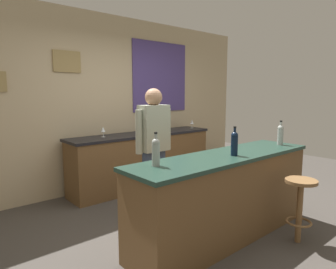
% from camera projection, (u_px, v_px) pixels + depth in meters
% --- Properties ---
extents(ground_plane, '(10.00, 10.00, 0.00)m').
position_uv_depth(ground_plane, '(197.00, 224.00, 3.58)').
color(ground_plane, '#423D38').
extents(back_wall, '(6.00, 0.09, 2.80)m').
position_uv_depth(back_wall, '(110.00, 102.00, 4.92)').
color(back_wall, tan).
rests_on(back_wall, ground_plane).
extents(bar_counter, '(2.36, 0.60, 0.92)m').
position_uv_depth(bar_counter, '(225.00, 196.00, 3.22)').
color(bar_counter, brown).
rests_on(bar_counter, ground_plane).
extents(side_counter, '(2.57, 0.56, 0.90)m').
position_uv_depth(side_counter, '(143.00, 160.00, 5.02)').
color(side_counter, brown).
rests_on(side_counter, ground_plane).
extents(bartender, '(0.52, 0.21, 1.62)m').
position_uv_depth(bartender, '(154.00, 145.00, 3.66)').
color(bartender, '#384766').
rests_on(bartender, ground_plane).
extents(bar_stool, '(0.32, 0.32, 0.68)m').
position_uv_depth(bar_stool, '(300.00, 200.00, 3.11)').
color(bar_stool, brown).
rests_on(bar_stool, ground_plane).
extents(wine_bottle_a, '(0.07, 0.07, 0.31)m').
position_uv_depth(wine_bottle_a, '(156.00, 151.00, 2.65)').
color(wine_bottle_a, '#999E99').
rests_on(wine_bottle_a, bar_counter).
extents(wine_bottle_b, '(0.07, 0.07, 0.31)m').
position_uv_depth(wine_bottle_b, '(234.00, 143.00, 3.09)').
color(wine_bottle_b, black).
rests_on(wine_bottle_b, bar_counter).
extents(wine_bottle_c, '(0.07, 0.07, 0.31)m').
position_uv_depth(wine_bottle_c, '(280.00, 134.00, 3.72)').
color(wine_bottle_c, '#999E99').
rests_on(wine_bottle_c, bar_counter).
extents(wine_glass_a, '(0.07, 0.07, 0.16)m').
position_uv_depth(wine_glass_a, '(103.00, 130.00, 4.52)').
color(wine_glass_a, silver).
rests_on(wine_glass_a, side_counter).
extents(wine_glass_b, '(0.07, 0.07, 0.16)m').
position_uv_depth(wine_glass_b, '(167.00, 124.00, 5.38)').
color(wine_glass_b, silver).
rests_on(wine_glass_b, side_counter).
extents(wine_glass_c, '(0.07, 0.07, 0.16)m').
position_uv_depth(wine_glass_c, '(192.00, 122.00, 5.65)').
color(wine_glass_c, silver).
rests_on(wine_glass_c, side_counter).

